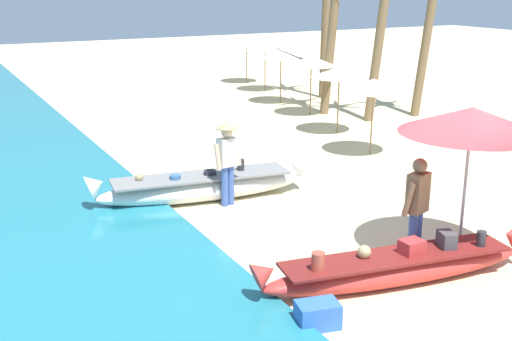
{
  "coord_description": "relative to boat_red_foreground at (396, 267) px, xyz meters",
  "views": [
    {
      "loc": [
        -6.81,
        -7.02,
        4.23
      ],
      "look_at": [
        -1.58,
        2.78,
        0.9
      ],
      "focal_mm": 44.76,
      "sensor_mm": 36.0,
      "label": 1
    }
  ],
  "objects": [
    {
      "name": "ground_plane",
      "position": [
        1.06,
        0.56,
        -0.25
      ],
      "size": [
        80.0,
        80.0,
        0.0
      ],
      "primitive_type": "plane",
      "color": "beige"
    },
    {
      "name": "boat_red_foreground",
      "position": [
        0.0,
        0.0,
        0.0
      ],
      "size": [
        4.42,
        1.31,
        0.7
      ],
      "color": "red",
      "rests_on": "ground"
    },
    {
      "name": "boat_white_midground",
      "position": [
        -1.04,
        4.67,
        0.03
      ],
      "size": [
        4.53,
        1.36,
        0.82
      ],
      "color": "white",
      "rests_on": "ground"
    },
    {
      "name": "person_vendor_hatted",
      "position": [
        -0.7,
        4.17,
        0.71
      ],
      "size": [
        0.57,
        0.44,
        1.68
      ],
      "color": "#3D5BA8",
      "rests_on": "ground"
    },
    {
      "name": "person_tourist_customer",
      "position": [
        0.66,
        0.38,
        0.71
      ],
      "size": [
        0.59,
        0.38,
        1.7
      ],
      "color": "#3D5BA8",
      "rests_on": "ground"
    },
    {
      "name": "patio_umbrella_large",
      "position": [
        1.49,
        0.25,
        1.95
      ],
      "size": [
        2.16,
        2.16,
        2.42
      ],
      "color": "#B7B7BC",
      "rests_on": "ground"
    },
    {
      "name": "parasol_row_0",
      "position": [
        4.14,
        5.93,
        1.49
      ],
      "size": [
        1.6,
        1.6,
        1.91
      ],
      "color": "#8E6B47",
      "rests_on": "ground"
    },
    {
      "name": "parasol_row_1",
      "position": [
        4.77,
        8.26,
        1.49
      ],
      "size": [
        1.6,
        1.6,
        1.91
      ],
      "color": "#8E6B47",
      "rests_on": "ground"
    },
    {
      "name": "parasol_row_2",
      "position": [
        5.45,
        10.77,
        1.49
      ],
      "size": [
        1.6,
        1.6,
        1.91
      ],
      "color": "#8E6B47",
      "rests_on": "ground"
    },
    {
      "name": "parasol_row_3",
      "position": [
        5.66,
        13.06,
        1.49
      ],
      "size": [
        1.6,
        1.6,
        1.91
      ],
      "color": "#8E6B47",
      "rests_on": "ground"
    },
    {
      "name": "parasol_row_4",
      "position": [
        6.43,
        15.6,
        1.49
      ],
      "size": [
        1.6,
        1.6,
        1.91
      ],
      "color": "#8E6B47",
      "rests_on": "ground"
    },
    {
      "name": "parasol_row_5",
      "position": [
        6.74,
        17.79,
        1.49
      ],
      "size": [
        1.6,
        1.6,
        1.91
      ],
      "color": "#8E6B47",
      "rests_on": "ground"
    },
    {
      "name": "cooler_box",
      "position": [
        -1.68,
        -0.49,
        -0.09
      ],
      "size": [
        0.6,
        0.46,
        0.33
      ],
      "primitive_type": "cube",
      "rotation": [
        0.0,
        0.0,
        -0.22
      ],
      "color": "blue",
      "rests_on": "ground"
    }
  ]
}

